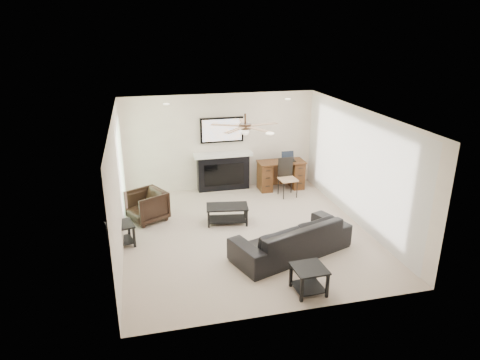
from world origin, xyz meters
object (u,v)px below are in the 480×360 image
(sofa, at_px, (291,237))
(desk, at_px, (281,175))
(coffee_table, at_px, (227,214))
(armchair, at_px, (147,206))
(fireplace_unit, at_px, (223,155))

(sofa, relative_size, desk, 1.90)
(sofa, bearing_deg, coffee_table, -80.00)
(armchair, xyz_separation_m, coffee_table, (1.70, -0.55, -0.15))
(armchair, distance_m, fireplace_unit, 2.59)
(desk, bearing_deg, fireplace_unit, 168.26)
(sofa, relative_size, coffee_table, 2.57)
(armchair, bearing_deg, fireplace_unit, 98.85)
(armchair, relative_size, fireplace_unit, 0.40)
(armchair, bearing_deg, desk, 81.11)
(fireplace_unit, height_order, desk, fireplace_unit)
(armchair, height_order, desk, desk)
(armchair, height_order, fireplace_unit, fireplace_unit)
(coffee_table, xyz_separation_m, fireplace_unit, (0.33, 2.04, 0.75))
(sofa, distance_m, coffee_table, 1.84)
(sofa, distance_m, armchair, 3.37)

